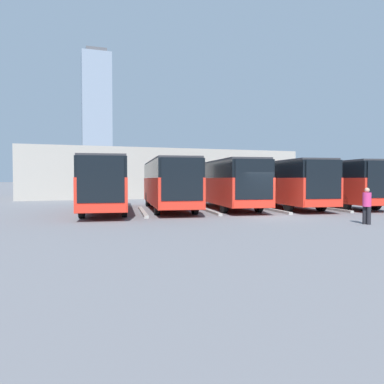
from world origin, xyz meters
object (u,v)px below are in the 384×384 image
at_px(bus_4, 106,183).
at_px(bus_1, 281,182).
at_px(bus_3, 168,183).
at_px(bus_0, 331,182).
at_px(bus_2, 225,182).
at_px(pedestrian, 367,205).

bearing_deg(bus_4, bus_1, -173.37).
height_order(bus_1, bus_3, same).
relative_size(bus_0, bus_1, 1.00).
xyz_separation_m(bus_2, pedestrian, (-2.36, 10.93, -0.96)).
height_order(bus_3, pedestrian, bus_3).
xyz_separation_m(bus_1, bus_3, (8.49, -0.65, 0.00)).
height_order(bus_0, bus_2, same).
relative_size(bus_1, bus_4, 1.00).
xyz_separation_m(bus_0, pedestrian, (6.14, 10.11, -0.96)).
relative_size(bus_0, bus_4, 1.00).
relative_size(bus_4, pedestrian, 7.10).
distance_m(bus_1, bus_2, 4.29).
distance_m(bus_1, bus_3, 8.52).
xyz_separation_m(bus_1, bus_4, (12.74, -0.25, 0.00)).
xyz_separation_m(bus_2, bus_3, (4.25, -0.06, 0.00)).
distance_m(bus_2, bus_3, 4.25).
relative_size(bus_2, bus_4, 1.00).
bearing_deg(bus_2, bus_3, 6.96).
bearing_deg(pedestrian, bus_3, -161.66).
distance_m(bus_0, bus_4, 16.99).
relative_size(bus_0, bus_3, 1.00).
height_order(bus_0, pedestrian, bus_0).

